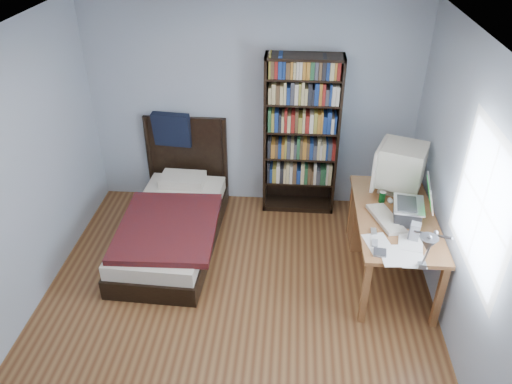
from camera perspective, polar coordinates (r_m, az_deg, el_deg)
room at (r=3.99m, az=-2.59°, el=-1.63°), size 4.20×4.24×2.50m
desk at (r=5.49m, az=14.59°, el=-2.92°), size 0.75×1.47×0.73m
crt_monitor at (r=5.23m, az=16.02°, el=2.93°), size 0.60×0.55×0.53m
laptop at (r=4.89m, az=17.19°, el=-1.93°), size 0.40×0.40×0.44m
desk_lamp at (r=3.76m, az=19.04°, el=-5.78°), size 0.26×0.57×0.67m
keyboard at (r=4.88m, az=14.64°, el=-2.99°), size 0.34×0.53×0.05m
speaker at (r=4.66m, az=17.69°, el=-4.34°), size 0.11×0.11×0.17m
soda_can at (r=5.13m, az=14.22°, el=-0.56°), size 0.06×0.06×0.11m
mouse at (r=5.17m, az=15.09°, el=-0.94°), size 0.06×0.10×0.03m
phone_silver at (r=4.70m, az=13.32°, el=-4.42°), size 0.05×0.10×0.02m
phone_grey at (r=4.56m, az=13.43°, el=-5.70°), size 0.06×0.11×0.02m
external_drive at (r=4.46m, az=13.97°, el=-6.76°), size 0.12×0.12×0.02m
bookshelf at (r=5.81m, az=5.16°, el=6.30°), size 0.86×0.30×1.90m
bed at (r=5.62m, az=-9.45°, el=-3.24°), size 1.05×2.04×1.16m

